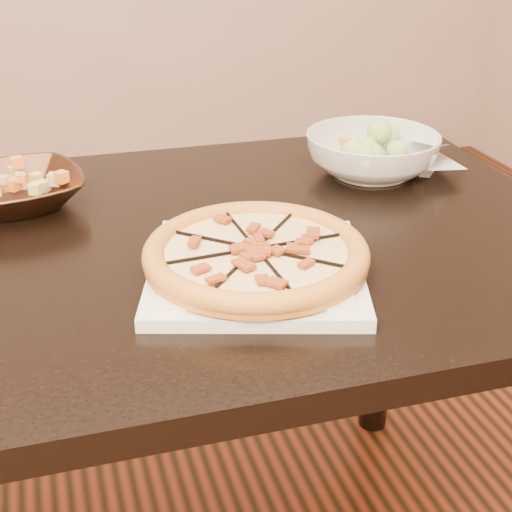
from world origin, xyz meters
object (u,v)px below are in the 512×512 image
Objects in this scene: dining_table at (171,305)px; salad_bowl at (372,154)px; plate at (256,269)px; bronze_bowl at (16,191)px; pizza at (256,253)px.

dining_table is 0.46m from salad_bowl.
salad_bowl is (0.31, 0.30, 0.03)m from plate.
dining_table is 0.31m from bronze_bowl.
pizza is (0.09, -0.15, 0.15)m from dining_table.
dining_table is at bearing 120.51° from plate.
pizza is 0.44m from salad_bowl.
salad_bowl reaches higher than bronze_bowl.
dining_table is at bearing -42.34° from bronze_bowl.
dining_table is 0.23m from pizza.
bronze_bowl is at bearing 131.02° from pizza.
dining_table is 5.43× the size of salad_bowl.
plate is 0.45m from bronze_bowl.
pizza is (-0.00, 0.00, 0.02)m from plate.
salad_bowl reaches higher than plate.
salad_bowl is (0.31, 0.30, 0.00)m from pizza.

